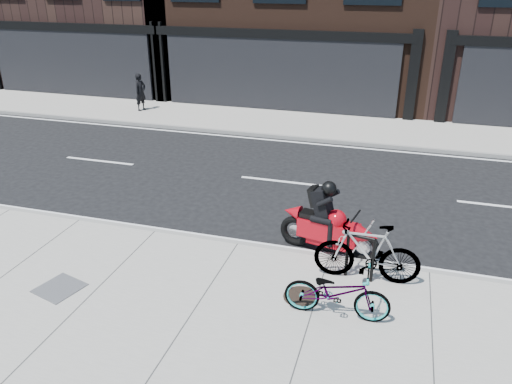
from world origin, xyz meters
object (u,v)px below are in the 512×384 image
(utility_grate, at_px, (60,288))
(bicycle_rear, at_px, (367,252))
(pedestrian, at_px, (140,92))
(bicycle_front, at_px, (337,292))
(motorcycle, at_px, (333,226))
(manhole_cover, at_px, (301,297))
(bike_rack, at_px, (360,253))

(utility_grate, bearing_deg, bicycle_rear, 19.49)
(bicycle_rear, bearing_deg, pedestrian, -137.70)
(bicycle_front, relative_size, motorcycle, 0.81)
(pedestrian, xyz_separation_m, manhole_cover, (9.27, -11.23, -0.77))
(motorcycle, height_order, utility_grate, motorcycle)
(bicycle_rear, bearing_deg, manhole_cover, -51.77)
(bicycle_rear, bearing_deg, motorcycle, -144.23)
(motorcycle, xyz_separation_m, utility_grate, (-4.69, -2.92, -0.54))
(bike_rack, bearing_deg, bicycle_rear, 0.00)
(bicycle_rear, distance_m, utility_grate, 5.83)
(bicycle_front, height_order, manhole_cover, bicycle_front)
(bicycle_rear, relative_size, pedestrian, 1.29)
(bicycle_front, distance_m, bicycle_rear, 1.32)
(bicycle_rear, height_order, manhole_cover, bicycle_rear)
(bicycle_front, distance_m, motorcycle, 2.28)
(bike_rack, distance_m, manhole_cover, 1.41)
(bike_rack, xyz_separation_m, utility_grate, (-5.34, -1.94, -0.54))
(bicycle_front, xyz_separation_m, pedestrian, (-9.94, 11.58, 0.30))
(manhole_cover, bearing_deg, motorcycle, 81.73)
(bicycle_front, relative_size, utility_grate, 2.41)
(manhole_cover, relative_size, utility_grate, 0.88)
(bicycle_rear, bearing_deg, utility_grate, -73.23)
(bicycle_front, bearing_deg, manhole_cover, 61.22)
(motorcycle, xyz_separation_m, manhole_cover, (-0.28, -1.90, -0.54))
(pedestrian, bearing_deg, bicycle_front, -124.08)
(bicycle_front, distance_m, utility_grate, 5.15)
(pedestrian, bearing_deg, utility_grate, -143.11)
(utility_grate, bearing_deg, motorcycle, 31.88)
(pedestrian, bearing_deg, bicycle_rear, -119.72)
(bike_rack, relative_size, motorcycle, 0.42)
(bicycle_rear, bearing_deg, bike_rack, -92.72)
(utility_grate, bearing_deg, pedestrian, 111.62)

